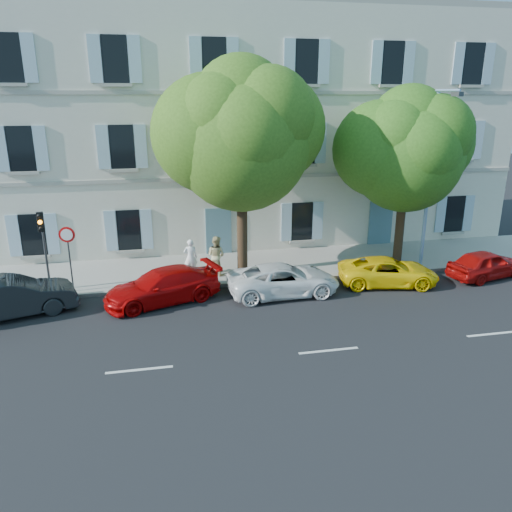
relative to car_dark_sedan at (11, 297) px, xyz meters
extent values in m
plane|color=black|center=(10.68, -0.90, -0.75)|extent=(90.00, 90.00, 0.00)
cube|color=#A09E96|center=(10.68, 3.55, -0.68)|extent=(36.00, 4.50, 0.15)
cube|color=#9E998E|center=(10.68, 1.38, -0.67)|extent=(36.00, 0.16, 0.16)
cube|color=beige|center=(10.68, 9.30, 5.25)|extent=(28.00, 7.00, 12.00)
imported|color=black|center=(0.00, 0.00, 0.00)|extent=(4.83, 2.90, 1.50)
imported|color=#AC0405|center=(5.52, 0.24, -0.08)|extent=(4.97, 3.24, 1.34)
imported|color=white|center=(10.44, 0.07, -0.11)|extent=(4.69, 2.28, 1.28)
imported|color=yellow|center=(15.18, 0.26, -0.16)|extent=(4.56, 2.75, 1.19)
imported|color=#9F0B09|center=(19.88, 0.18, -0.11)|extent=(4.00, 2.37, 1.28)
cylinder|color=#3A2819|center=(9.15, 2.51, 1.23)|extent=(0.46, 0.46, 3.67)
ellipsoid|color=#477A1F|center=(9.15, 2.51, 5.26)|extent=(5.87, 5.87, 6.45)
cylinder|color=#3A2819|center=(16.79, 2.64, 0.99)|extent=(0.42, 0.42, 3.18)
ellipsoid|color=#3B771E|center=(16.79, 2.64, 4.51)|extent=(5.16, 5.16, 5.67)
cylinder|color=#383A3D|center=(0.94, 2.06, 0.78)|extent=(0.09, 0.09, 2.77)
cube|color=black|center=(0.94, 1.92, 2.36)|extent=(0.30, 0.26, 0.79)
sphere|color=orange|center=(0.94, 1.81, 2.37)|extent=(0.17, 0.17, 0.17)
cylinder|color=#383A3D|center=(1.90, 1.75, 0.56)|extent=(0.06, 0.06, 2.33)
cylinder|color=red|center=(1.90, 1.72, 1.84)|extent=(0.64, 0.10, 0.64)
cylinder|color=#7293BF|center=(17.52, 1.69, 3.36)|extent=(0.16, 0.16, 7.93)
cylinder|color=#7293BF|center=(17.52, 1.00, 7.33)|extent=(0.36, 1.38, 0.10)
cube|color=#383A3D|center=(17.52, 0.31, 7.18)|extent=(0.33, 0.48, 0.18)
imported|color=white|center=(6.84, 2.78, 0.23)|extent=(0.63, 0.43, 1.66)
imported|color=#C8BA80|center=(7.97, 2.62, 0.29)|extent=(1.10, 1.08, 1.79)
camera|label=1|loc=(5.51, -18.57, 7.16)|focal=35.00mm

